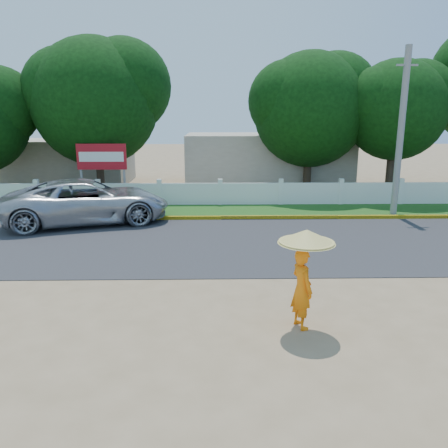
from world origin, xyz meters
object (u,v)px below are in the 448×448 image
billboard (102,160)px  monk_with_parasol (304,265)px  utility_pole (401,133)px  vehicle (88,201)px

billboard → monk_with_parasol: bearing=-61.7°
utility_pole → billboard: 14.24m
utility_pole → billboard: (-13.74, 3.46, -1.44)m
vehicle → billboard: (-0.53, 4.72, 1.23)m
utility_pole → vehicle: size_ratio=1.09×
monk_with_parasol → billboard: bearing=118.3°
utility_pole → monk_with_parasol: bearing=-120.3°
vehicle → billboard: billboard is taller
vehicle → monk_with_parasol: size_ratio=3.10×
utility_pole → billboard: utility_pole is taller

